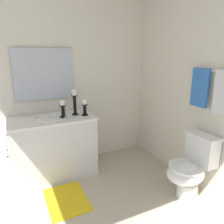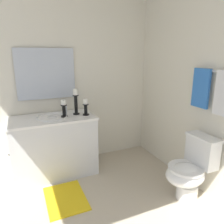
# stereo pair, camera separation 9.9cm
# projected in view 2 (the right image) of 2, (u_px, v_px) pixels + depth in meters

# --- Properties ---
(floor) EXTENTS (2.57, 2.98, 0.02)m
(floor) POSITION_uv_depth(u_px,v_px,m) (83.00, 216.00, 2.24)
(floor) COLOR beige
(floor) RESTS_ON ground
(wall_back) EXTENTS (2.57, 0.04, 2.45)m
(wall_back) POSITION_uv_depth(u_px,v_px,m) (202.00, 90.00, 2.49)
(wall_back) COLOR silver
(wall_back) RESTS_ON ground
(wall_left) EXTENTS (0.04, 2.98, 2.45)m
(wall_left) POSITION_uv_depth(u_px,v_px,m) (54.00, 84.00, 3.05)
(wall_left) COLOR silver
(wall_left) RESTS_ON ground
(vanity_cabinet) EXTENTS (0.58, 1.13, 0.82)m
(vanity_cabinet) POSITION_uv_depth(u_px,v_px,m) (54.00, 146.00, 2.93)
(vanity_cabinet) COLOR silver
(vanity_cabinet) RESTS_ON ground
(sink_basin) EXTENTS (0.40, 0.40, 0.24)m
(sink_basin) POSITION_uv_depth(u_px,v_px,m) (52.00, 120.00, 2.83)
(sink_basin) COLOR white
(sink_basin) RESTS_ON vanity_cabinet
(mirror) EXTENTS (0.02, 0.78, 0.69)m
(mirror) POSITION_uv_depth(u_px,v_px,m) (46.00, 74.00, 2.93)
(mirror) COLOR silver
(candle_holder_tall) EXTENTS (0.09, 0.09, 0.22)m
(candle_holder_tall) POSITION_uv_depth(u_px,v_px,m) (86.00, 107.00, 2.90)
(candle_holder_tall) COLOR black
(candle_holder_tall) RESTS_ON vanity_cabinet
(candle_holder_short) EXTENTS (0.09, 0.09, 0.35)m
(candle_holder_short) POSITION_uv_depth(u_px,v_px,m) (76.00, 101.00, 2.92)
(candle_holder_short) COLOR black
(candle_holder_short) RESTS_ON vanity_cabinet
(candle_holder_mid) EXTENTS (0.09, 0.09, 0.23)m
(candle_holder_mid) POSITION_uv_depth(u_px,v_px,m) (64.00, 108.00, 2.81)
(candle_holder_mid) COLOR black
(candle_holder_mid) RESTS_ON vanity_cabinet
(toilet) EXTENTS (0.39, 0.54, 0.75)m
(toilet) POSITION_uv_depth(u_px,v_px,m) (190.00, 170.00, 2.42)
(toilet) COLOR white
(toilet) RESTS_ON ground
(towel_bar) EXTENTS (0.56, 0.02, 0.02)m
(towel_bar) POSITION_uv_depth(u_px,v_px,m) (215.00, 71.00, 2.24)
(towel_bar) COLOR silver
(towel_near_vanity) EXTENTS (0.23, 0.03, 0.44)m
(towel_near_vanity) POSITION_uv_depth(u_px,v_px,m) (201.00, 88.00, 2.41)
(towel_near_vanity) COLOR blue
(towel_near_vanity) RESTS_ON towel_bar
(towel_center) EXTENTS (0.17, 0.03, 0.46)m
(towel_center) POSITION_uv_depth(u_px,v_px,m) (222.00, 93.00, 2.16)
(towel_center) COLOR white
(towel_center) RESTS_ON towel_bar
(bath_mat) EXTENTS (0.60, 0.44, 0.02)m
(bath_mat) POSITION_uv_depth(u_px,v_px,m) (66.00, 198.00, 2.48)
(bath_mat) COLOR yellow
(bath_mat) RESTS_ON ground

